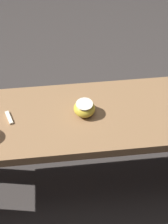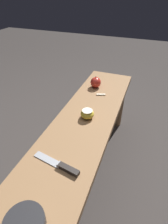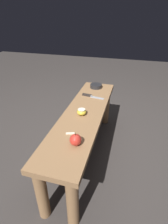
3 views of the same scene
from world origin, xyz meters
name	(u,v)px [view 2 (image 2 of 3)]	position (x,y,z in m)	size (l,w,h in m)	color
ground_plane	(84,173)	(0.00, 0.00, 0.00)	(8.00, 8.00, 0.00)	#383330
wooden_bench	(83,136)	(0.00, 0.00, 0.37)	(1.38, 0.33, 0.48)	olive
knife	(62,166)	(-0.31, -0.03, 0.49)	(0.06, 0.23, 0.02)	#9EA0A5
apple_whole	(96,82)	(0.41, 0.06, 0.52)	(0.08, 0.08, 0.09)	red
apple_cut	(87,114)	(0.04, -0.01, 0.51)	(0.08, 0.08, 0.05)	gold
apple_slice_near_knife	(101,95)	(0.31, -0.01, 0.49)	(0.03, 0.06, 0.01)	silver
bowl	(25,224)	(-0.56, -0.02, 0.50)	(0.13, 0.13, 0.04)	#232326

